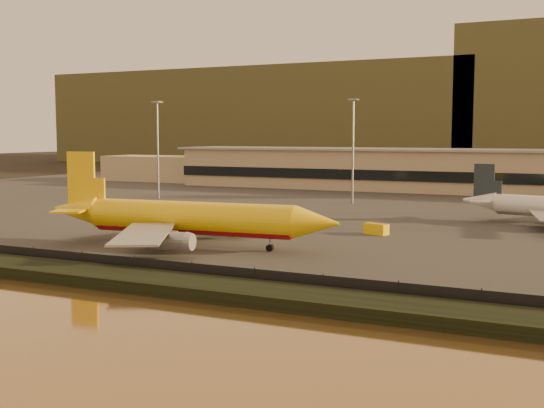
# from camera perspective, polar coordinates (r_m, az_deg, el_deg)

# --- Properties ---
(ground) EXTENTS (900.00, 900.00, 0.00)m
(ground) POSITION_cam_1_polar(r_m,az_deg,el_deg) (91.02, -3.42, -4.94)
(ground) COLOR black
(ground) RESTS_ON ground
(embankment) EXTENTS (320.00, 7.00, 1.40)m
(embankment) POSITION_cam_1_polar(r_m,az_deg,el_deg) (76.71, -9.56, -6.52)
(embankment) COLOR black
(embankment) RESTS_ON ground
(tarmac) EXTENTS (320.00, 220.00, 0.20)m
(tarmac) POSITION_cam_1_polar(r_m,az_deg,el_deg) (179.46, 11.28, 0.32)
(tarmac) COLOR #2D2D2D
(tarmac) RESTS_ON ground
(perimeter_fence) EXTENTS (300.00, 0.05, 2.20)m
(perimeter_fence) POSITION_cam_1_polar(r_m,az_deg,el_deg) (79.83, -7.92, -5.57)
(perimeter_fence) COLOR black
(perimeter_fence) RESTS_ON tarmac
(terminal_building) EXTENTS (202.00, 25.00, 12.60)m
(terminal_building) POSITION_cam_1_polar(r_m,az_deg,el_deg) (212.19, 9.51, 2.85)
(terminal_building) COLOR tan
(terminal_building) RESTS_ON tarmac
(apron_light_masts) EXTENTS (152.20, 12.20, 25.40)m
(apron_light_masts) POSITION_cam_1_polar(r_m,az_deg,el_deg) (155.96, 14.98, 5.16)
(apron_light_masts) COLOR slate
(apron_light_masts) RESTS_ON tarmac
(distant_hills) EXTENTS (470.00, 160.00, 70.00)m
(distant_hills) POSITION_cam_1_polar(r_m,az_deg,el_deg) (423.49, 16.73, 7.53)
(distant_hills) COLOR brown
(distant_hills) RESTS_ON ground
(dhl_cargo_jet) EXTENTS (47.27, 46.08, 14.11)m
(dhl_cargo_jet) POSITION_cam_1_polar(r_m,az_deg,el_deg) (103.19, -7.13, -1.22)
(dhl_cargo_jet) COLOR yellow
(dhl_cargo_jet) RESTS_ON tarmac
(gse_vehicle_yellow) EXTENTS (4.46, 3.05, 1.84)m
(gse_vehicle_yellow) POSITION_cam_1_polar(r_m,az_deg,el_deg) (116.47, 8.72, -2.07)
(gse_vehicle_yellow) COLOR yellow
(gse_vehicle_yellow) RESTS_ON tarmac
(gse_vehicle_white) EXTENTS (3.98, 2.08, 1.73)m
(gse_vehicle_white) POSITION_cam_1_polar(r_m,az_deg,el_deg) (134.57, -6.08, -1.00)
(gse_vehicle_white) COLOR silver
(gse_vehicle_white) RESTS_ON tarmac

